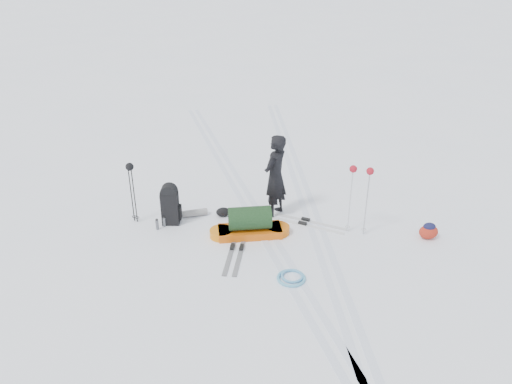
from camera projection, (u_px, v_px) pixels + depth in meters
ground at (266, 233)px, 10.64m from camera, size 200.00×200.00×0.00m
snow_hill_backdrop at (427, 269)px, 126.95m from camera, size 359.50×192.00×162.45m
ski_tracks at (283, 210)px, 11.52m from camera, size 3.38×17.97×0.01m
skier at (275, 176)px, 10.95m from camera, size 0.81×0.81×1.91m
pulk_sled at (250, 225)px, 10.46m from camera, size 1.74×0.68×0.65m
expedition_rucksack at (173, 205)px, 10.85m from camera, size 1.04×0.47×0.94m
ski_poles_black at (130, 174)px, 10.57m from camera, size 0.18×0.18×1.41m
ski_poles_silver at (361, 178)px, 10.07m from camera, size 0.44×0.33×1.54m
touring_skis_grey at (237, 248)px, 10.08m from camera, size 0.89×1.89×0.07m
touring_skis_white at (304, 222)px, 11.01m from camera, size 1.66×1.37×0.07m
rope_coil at (292, 277)px, 9.18m from camera, size 0.61×0.61×0.07m
small_daypack at (429, 231)px, 10.38m from camera, size 0.48×0.41×0.35m
thermos_pair at (161, 223)px, 10.77m from camera, size 0.23×0.18×0.25m
stuff_sack at (223, 212)px, 11.26m from camera, size 0.36×0.31×0.20m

